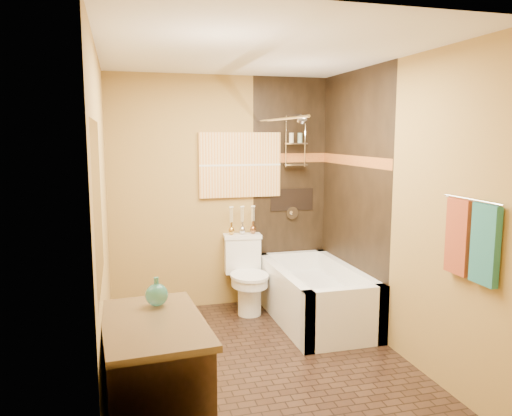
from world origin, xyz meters
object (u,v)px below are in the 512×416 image
object	(u,v)px
vanity	(154,388)
sunset_painting	(240,165)
bathtub	(315,299)
toilet	(247,274)

from	to	relation	value
vanity	sunset_painting	bearing A→B (deg)	61.67
bathtub	vanity	xyz separation A→B (m)	(-1.72, -1.75, 0.19)
sunset_painting	vanity	distance (m)	2.95
bathtub	vanity	size ratio (longest dim) A/B	1.56
bathtub	toilet	bearing A→B (deg)	142.54
bathtub	toilet	xyz separation A→B (m)	(-0.60, 0.46, 0.18)
bathtub	vanity	world-z (taller)	vanity
bathtub	vanity	distance (m)	2.46
sunset_painting	vanity	xyz separation A→B (m)	(-1.12, -2.48, -1.14)
sunset_painting	vanity	world-z (taller)	sunset_painting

